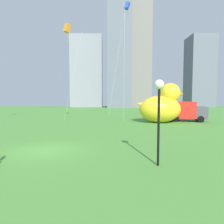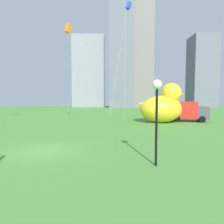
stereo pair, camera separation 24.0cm
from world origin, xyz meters
The scene contains 7 objects.
ground_plane centered at (0.00, 0.00, 0.00)m, with size 140.00×140.00×0.00m, color #51943B.
giant_inflatable_duck centered at (11.44, 14.32, 2.31)m, with size 6.55×4.20×5.43m.
lamppost centered at (6.54, -2.96, 3.32)m, with size 0.48×0.48×4.26m.
box_truck centered at (15.35, 15.80, 1.43)m, with size 5.80×3.54×2.85m.
city_skyline centered at (12.29, 60.71, 16.77)m, with size 52.32×14.67×41.43m.
kite_orange centered at (-1.38, 14.77, 12.65)m, with size 2.96×2.39×13.38m.
kite_blue centered at (7.20, 20.53, 18.18)m, with size 3.63×3.55×19.02m.
Camera 2 is at (4.27, -12.54, 3.35)m, focal length 31.62 mm.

